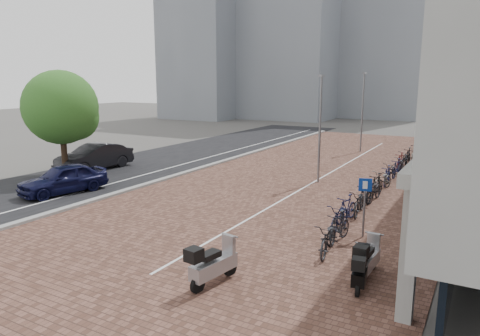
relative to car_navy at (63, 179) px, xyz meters
name	(u,v)px	position (x,y,z in m)	size (l,w,h in m)	color
ground	(159,231)	(7.57, -2.05, -0.71)	(140.00, 140.00, 0.00)	#474442
plaza_brick	(322,176)	(9.57, 9.95, -0.70)	(14.50, 42.00, 0.04)	brown
street_asphalt	(170,159)	(-1.43, 9.95, -0.70)	(8.00, 50.00, 0.03)	black
curb	(217,163)	(2.47, 9.95, -0.64)	(0.35, 42.00, 0.14)	gray
lane_line	(193,161)	(0.57, 9.95, -0.69)	(0.12, 44.00, 0.00)	white
parking_line	(325,176)	(9.77, 9.95, -0.67)	(0.10, 30.00, 0.00)	white
bg_towers	(302,18)	(-6.77, 46.89, 13.26)	(33.00, 23.00, 32.00)	gray
car_navy	(63,179)	(0.00, 0.00, 0.00)	(1.67, 4.16, 1.42)	black
car_dark	(95,157)	(-3.09, 4.81, 0.08)	(1.67, 4.80, 1.58)	black
scooter_front	(367,258)	(15.07, -2.19, -0.14)	(0.52, 1.67, 1.15)	#B2B3B8
scooter_mid	(361,269)	(15.07, -2.88, -0.18)	(0.49, 1.55, 1.07)	black
scooter_back	(214,262)	(11.61, -4.62, -0.08)	(0.57, 1.82, 1.25)	#99999D
parking_sign	(365,199)	(14.18, 0.94, 0.68)	(0.43, 0.17, 2.11)	slate
lamp_near	(320,130)	(9.96, 8.20, 2.09)	(0.12, 0.12, 5.60)	gray
lamp_far	(362,113)	(9.27, 19.61, 2.24)	(0.12, 0.12, 5.89)	gray
street_tree	(64,110)	(-2.98, 2.74, 3.07)	(4.09, 4.09, 5.95)	#382619
bike_row	(385,178)	(13.34, 8.60, -0.19)	(1.25, 21.46, 1.05)	black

